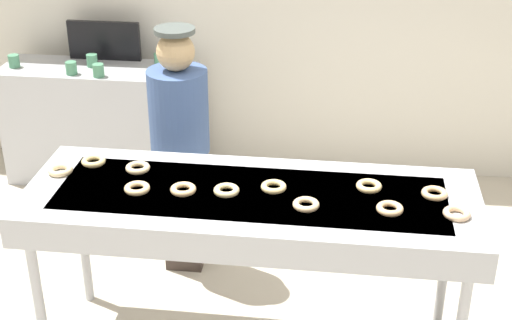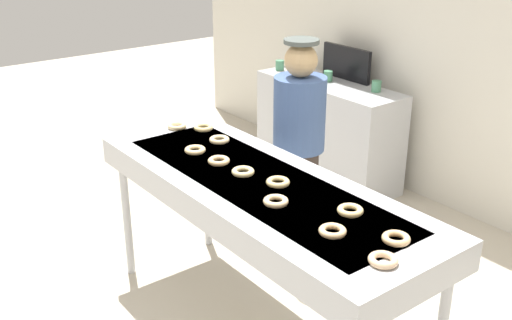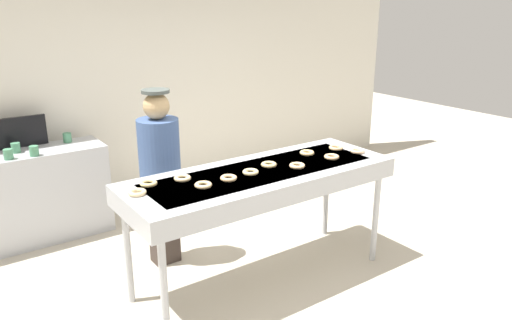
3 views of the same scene
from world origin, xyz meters
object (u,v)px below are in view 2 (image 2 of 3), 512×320
(plain_donut_8, at_px, (195,150))
(paper_cup_4, at_px, (280,65))
(plain_donut_2, at_px, (276,201))
(prep_counter, at_px, (327,131))
(plain_donut_0, at_px, (350,210))
(plain_donut_1, at_px, (243,172))
(plain_donut_10, at_px, (203,128))
(worker_baker, at_px, (299,136))
(paper_cup_2, at_px, (376,86))
(plain_donut_5, at_px, (396,238))
(fryer_conveyor, at_px, (259,194))
(menu_display, at_px, (346,63))
(plain_donut_9, at_px, (177,126))
(plain_donut_6, at_px, (333,231))
(paper_cup_3, at_px, (306,77))
(plain_donut_7, at_px, (383,260))
(plain_donut_3, at_px, (278,182))
(plain_donut_11, at_px, (219,140))
(plain_donut_4, at_px, (219,161))
(paper_cup_0, at_px, (328,76))
(paper_cup_1, at_px, (320,83))

(plain_donut_8, xyz_separation_m, paper_cup_4, (-1.54, 1.97, -0.05))
(plain_donut_2, xyz_separation_m, prep_counter, (-1.77, 2.09, -0.57))
(plain_donut_0, height_order, plain_donut_2, same)
(plain_donut_1, bearing_deg, plain_donut_10, 163.21)
(worker_baker, distance_m, paper_cup_2, 1.39)
(plain_donut_1, xyz_separation_m, plain_donut_5, (1.06, 0.10, 0.00))
(fryer_conveyor, bearing_deg, menu_display, 123.95)
(plain_donut_0, distance_m, plain_donut_9, 1.65)
(plain_donut_6, xyz_separation_m, menu_display, (-2.18, 2.29, 0.06))
(plain_donut_6, distance_m, prep_counter, 3.07)
(menu_display, bearing_deg, paper_cup_4, -157.06)
(plain_donut_6, bearing_deg, paper_cup_3, 140.52)
(plain_donut_7, height_order, worker_baker, worker_baker)
(plain_donut_8, bearing_deg, fryer_conveyor, 5.47)
(menu_display, bearing_deg, prep_counter, -90.00)
(plain_donut_3, xyz_separation_m, menu_display, (-1.59, 2.14, 0.06))
(fryer_conveyor, relative_size, paper_cup_3, 23.80)
(plain_donut_11, height_order, prep_counter, plain_donut_11)
(plain_donut_7, height_order, prep_counter, plain_donut_7)
(plain_donut_6, height_order, plain_donut_9, same)
(plain_donut_4, bearing_deg, plain_donut_5, 5.41)
(plain_donut_2, distance_m, paper_cup_4, 3.16)
(paper_cup_0, bearing_deg, menu_display, 75.11)
(paper_cup_0, distance_m, paper_cup_2, 0.53)
(plain_donut_5, relative_size, paper_cup_1, 1.35)
(plain_donut_3, relative_size, prep_counter, 0.09)
(plain_donut_6, xyz_separation_m, paper_cup_3, (-2.33, 1.92, -0.05))
(plain_donut_6, bearing_deg, worker_baker, 144.60)
(plain_donut_0, height_order, plain_donut_6, same)
(plain_donut_2, bearing_deg, paper_cup_3, 134.81)
(plain_donut_5, bearing_deg, plain_donut_10, 175.86)
(fryer_conveyor, distance_m, worker_baker, 0.97)
(plain_donut_4, bearing_deg, plain_donut_3, 10.62)
(plain_donut_1, xyz_separation_m, prep_counter, (-1.35, 2.00, -0.57))
(paper_cup_2, bearing_deg, paper_cup_0, -169.79)
(plain_donut_5, bearing_deg, paper_cup_3, 145.89)
(plain_donut_8, relative_size, paper_cup_1, 1.35)
(paper_cup_4, bearing_deg, paper_cup_2, 9.34)
(plain_donut_2, relative_size, plain_donut_8, 1.00)
(plain_donut_2, xyz_separation_m, plain_donut_6, (0.41, 0.01, 0.00))
(plain_donut_6, bearing_deg, plain_donut_8, 178.05)
(paper_cup_3, xyz_separation_m, paper_cup_4, (-0.50, 0.10, 0.00))
(plain_donut_1, relative_size, paper_cup_0, 1.35)
(plain_donut_5, distance_m, worker_baker, 1.65)
(plain_donut_9, bearing_deg, plain_donut_5, -0.12)
(worker_baker, bearing_deg, plain_donut_5, 149.23)
(plain_donut_3, distance_m, paper_cup_0, 2.55)
(paper_cup_2, bearing_deg, plain_donut_0, -50.89)
(paper_cup_0, relative_size, paper_cup_1, 1.00)
(plain_donut_0, height_order, plain_donut_11, same)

